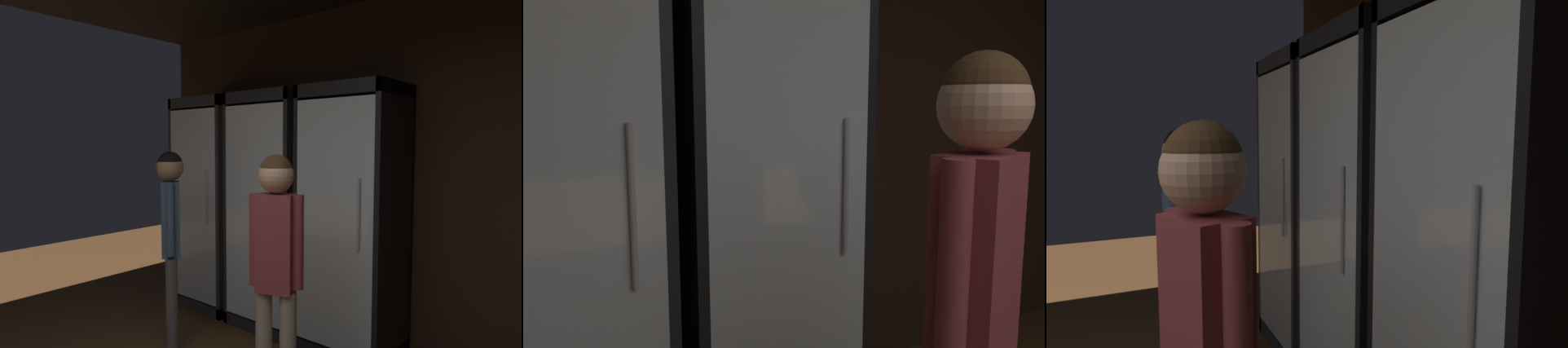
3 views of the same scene
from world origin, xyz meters
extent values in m
cube|color=black|center=(0.00, 3.03, 1.40)|extent=(6.00, 0.06, 2.80)
cube|color=black|center=(-1.30, 2.96, 1.04)|extent=(0.71, 0.04, 2.07)
cube|color=black|center=(-0.97, 2.67, 1.04)|extent=(0.04, 0.62, 2.07)
cube|color=white|center=(-1.30, 2.93, 1.04)|extent=(0.63, 0.02, 1.83)
cube|color=silver|center=(-1.30, 2.37, 1.04)|extent=(0.63, 0.02, 1.83)
cylinder|color=#B2B2B7|center=(-1.09, 2.35, 1.14)|extent=(0.02, 0.02, 0.50)
cylinder|color=#194723|center=(-1.37, 2.69, 0.69)|extent=(0.08, 0.08, 0.22)
cylinder|color=#194723|center=(-1.37, 2.69, 0.84)|extent=(0.03, 0.03, 0.08)
cylinder|color=beige|center=(-1.37, 2.69, 0.69)|extent=(0.08, 0.08, 0.07)
cylinder|color=black|center=(-1.23, 2.71, 0.70)|extent=(0.07, 0.07, 0.23)
cylinder|color=black|center=(-1.23, 2.71, 0.86)|extent=(0.02, 0.02, 0.10)
cylinder|color=#2D2D33|center=(-1.23, 2.71, 0.68)|extent=(0.08, 0.08, 0.07)
cylinder|color=#336B38|center=(-1.07, 2.66, 0.68)|extent=(0.06, 0.06, 0.19)
cylinder|color=#336B38|center=(-1.07, 2.66, 0.81)|extent=(0.02, 0.02, 0.06)
cylinder|color=tan|center=(-1.07, 2.66, 0.66)|extent=(0.07, 0.07, 0.07)
cube|color=silver|center=(-1.30, 2.67, 1.03)|extent=(0.61, 0.54, 0.02)
cylinder|color=#194723|center=(-1.37, 2.63, 1.14)|extent=(0.06, 0.06, 0.19)
cylinder|color=#B2332D|center=(-1.37, 2.63, 1.13)|extent=(0.07, 0.07, 0.07)
cylinder|color=black|center=(-1.22, 2.71, 1.16)|extent=(0.07, 0.07, 0.24)
cylinder|color=black|center=(-1.22, 2.71, 1.32)|extent=(0.03, 0.03, 0.07)
cylinder|color=#2D2D33|center=(-1.22, 2.71, 1.16)|extent=(0.07, 0.07, 0.09)
cylinder|color=#9EAD99|center=(-1.08, 2.62, 1.14)|extent=(0.08, 0.08, 0.20)
cylinder|color=#9EAD99|center=(-1.08, 2.62, 1.28)|extent=(0.03, 0.03, 0.08)
cylinder|color=tan|center=(-1.08, 2.62, 1.13)|extent=(0.08, 0.08, 0.05)
cube|color=silver|center=(-1.30, 2.67, 1.49)|extent=(0.61, 0.54, 0.02)
cylinder|color=#9EAD99|center=(-1.22, 2.68, 1.61)|extent=(0.08, 0.08, 0.23)
cylinder|color=#9EAD99|center=(-1.22, 2.68, 1.76)|extent=(0.03, 0.03, 0.08)
cylinder|color=white|center=(-1.22, 2.68, 1.61)|extent=(0.08, 0.08, 0.08)
cylinder|color=#194723|center=(-1.08, 2.71, 1.59)|extent=(0.07, 0.07, 0.19)
cylinder|color=#194723|center=(-1.08, 2.71, 1.74)|extent=(0.02, 0.02, 0.10)
cylinder|color=#B2332D|center=(-1.08, 2.71, 1.59)|extent=(0.08, 0.08, 0.05)
cube|color=black|center=(-0.53, 2.96, 1.04)|extent=(0.71, 0.04, 2.07)
cube|color=black|center=(-0.87, 2.67, 1.04)|extent=(0.04, 0.62, 2.07)
cube|color=black|center=(-0.19, 2.67, 1.04)|extent=(0.04, 0.62, 2.07)
cube|color=white|center=(-0.53, 2.93, 1.04)|extent=(0.63, 0.02, 1.83)
cube|color=silver|center=(-0.53, 2.37, 1.04)|extent=(0.63, 0.02, 1.83)
cylinder|color=#B2B2B7|center=(-0.32, 2.35, 1.14)|extent=(0.02, 0.02, 0.50)
cube|color=silver|center=(-0.53, 2.67, 0.73)|extent=(0.61, 0.54, 0.02)
cylinder|color=brown|center=(-0.76, 2.65, 0.85)|extent=(0.06, 0.06, 0.22)
cylinder|color=brown|center=(-0.76, 2.65, 1.00)|extent=(0.02, 0.02, 0.10)
cylinder|color=tan|center=(-0.76, 2.65, 0.83)|extent=(0.07, 0.07, 0.06)
cylinder|color=gray|center=(-0.62, 2.64, 0.84)|extent=(0.06, 0.06, 0.20)
cylinder|color=gray|center=(-0.62, 2.64, 0.98)|extent=(0.02, 0.02, 0.08)
cylinder|color=#2D2D33|center=(-0.62, 2.64, 0.81)|extent=(0.06, 0.06, 0.08)
cylinder|color=black|center=(-0.45, 2.64, 0.86)|extent=(0.06, 0.06, 0.24)
cylinder|color=black|center=(-0.45, 2.64, 1.02)|extent=(0.02, 0.02, 0.10)
cylinder|color=#B2332D|center=(-0.45, 2.64, 0.85)|extent=(0.06, 0.06, 0.08)
cylinder|color=#336B38|center=(-0.30, 2.70, 0.84)|extent=(0.07, 0.07, 0.21)
cylinder|color=#336B38|center=(-0.30, 2.70, 1.00)|extent=(0.03, 0.03, 0.10)
cylinder|color=#B2332D|center=(-0.30, 2.70, 0.82)|extent=(0.08, 0.08, 0.06)
cube|color=silver|center=(-0.53, 2.67, 1.34)|extent=(0.61, 0.54, 0.02)
cylinder|color=gray|center=(-0.73, 2.65, 1.44)|extent=(0.08, 0.08, 0.20)
cylinder|color=gray|center=(-0.73, 2.65, 1.58)|extent=(0.03, 0.03, 0.08)
cylinder|color=tan|center=(-0.73, 2.65, 1.44)|extent=(0.08, 0.08, 0.07)
cylinder|color=black|center=(-0.53, 2.70, 1.45)|extent=(0.08, 0.08, 0.21)
cylinder|color=black|center=(-0.53, 2.70, 1.58)|extent=(0.03, 0.03, 0.06)
cylinder|color=beige|center=(-0.53, 2.70, 1.44)|extent=(0.08, 0.08, 0.06)
cylinder|color=#336B38|center=(-0.33, 2.71, 1.45)|extent=(0.07, 0.07, 0.22)
cylinder|color=#336B38|center=(-0.33, 2.71, 1.60)|extent=(0.02, 0.02, 0.07)
cylinder|color=tan|center=(-0.33, 2.71, 1.43)|extent=(0.08, 0.08, 0.08)
cube|color=brown|center=(-0.46, 1.62, 1.05)|extent=(0.25, 0.22, 0.57)
cylinder|color=brown|center=(-0.59, 1.57, 1.06)|extent=(0.07, 0.07, 0.54)
cylinder|color=brown|center=(-0.34, 1.67, 1.06)|extent=(0.07, 0.07, 0.54)
sphere|color=tan|center=(-0.46, 1.62, 1.45)|extent=(0.21, 0.21, 0.21)
sphere|color=#472D19|center=(-0.46, 1.62, 1.47)|extent=(0.19, 0.19, 0.19)
camera|label=1|loc=(1.04, -0.29, 1.62)|focal=29.29mm
camera|label=2|loc=(-1.42, 0.80, 1.46)|focal=35.95mm
camera|label=3|loc=(0.52, 1.45, 1.53)|focal=27.84mm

